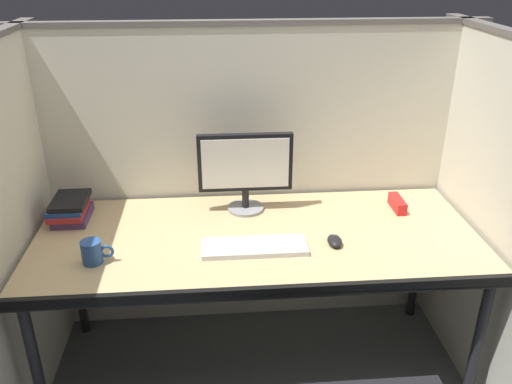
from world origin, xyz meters
name	(u,v)px	position (x,y,z in m)	size (l,w,h in m)	color
cubicle_partition_rear	(250,182)	(0.00, 0.74, 0.79)	(2.21, 0.06, 1.57)	beige
cubicle_partition_left	(9,247)	(-0.99, 0.20, 0.79)	(0.06, 1.41, 1.57)	beige
cubicle_partition_right	(493,227)	(0.99, 0.20, 0.79)	(0.06, 1.41, 1.57)	beige
desk	(257,246)	(0.00, 0.29, 0.69)	(1.90, 0.80, 0.74)	tan
monitor_center	(245,167)	(-0.03, 0.54, 0.96)	(0.43, 0.17, 0.37)	gray
keyboard_main	(254,247)	(-0.02, 0.18, 0.75)	(0.43, 0.15, 0.02)	silver
computer_mouse	(335,241)	(0.32, 0.19, 0.76)	(0.06, 0.10, 0.04)	black
red_stapler	(397,204)	(0.68, 0.49, 0.77)	(0.04, 0.15, 0.06)	red
book_stack	(70,209)	(-0.83, 0.51, 0.79)	(0.16, 0.22, 0.10)	#4C3366
coffee_mug	(93,252)	(-0.66, 0.13, 0.79)	(0.13, 0.08, 0.09)	#264C8C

